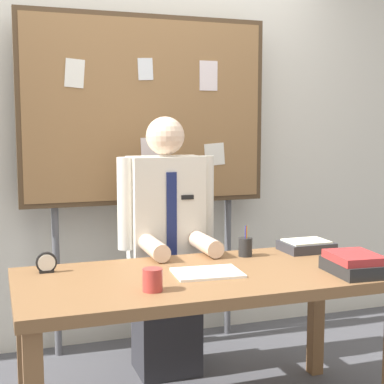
{
  "coord_description": "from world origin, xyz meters",
  "views": [
    {
      "loc": [
        -0.9,
        -2.38,
        1.4
      ],
      "look_at": [
        0.0,
        0.19,
        1.08
      ],
      "focal_mm": 53.6,
      "sensor_mm": 36.0,
      "label": 1
    }
  ],
  "objects": [
    {
      "name": "back_wall",
      "position": [
        0.0,
        1.24,
        1.35
      ],
      "size": [
        6.4,
        0.08,
        2.7
      ],
      "primitive_type": "cube",
      "color": "silver",
      "rests_on": "ground_plane"
    },
    {
      "name": "desk",
      "position": [
        0.0,
        0.0,
        0.65
      ],
      "size": [
        1.7,
        0.78,
        0.73
      ],
      "color": "brown",
      "rests_on": "ground_plane"
    },
    {
      "name": "person",
      "position": [
        0.0,
        0.63,
        0.68
      ],
      "size": [
        0.55,
        0.56,
        1.45
      ],
      "color": "#2D2D33",
      "rests_on": "ground_plane"
    },
    {
      "name": "bulletin_board",
      "position": [
        0.0,
        1.04,
        1.47
      ],
      "size": [
        1.53,
        0.09,
        2.06
      ],
      "color": "#4C3823",
      "rests_on": "ground_plane"
    },
    {
      "name": "book_stack",
      "position": [
        0.62,
        -0.23,
        0.78
      ],
      "size": [
        0.22,
        0.29,
        0.1
      ],
      "color": "#262626",
      "rests_on": "desk"
    },
    {
      "name": "open_notebook",
      "position": [
        -0.0,
        -0.02,
        0.74
      ],
      "size": [
        0.32,
        0.25,
        0.01
      ],
      "primitive_type": "cube",
      "rotation": [
        0.0,
        0.0,
        -0.08
      ],
      "color": "white",
      "rests_on": "desk"
    },
    {
      "name": "desk_clock",
      "position": [
        -0.68,
        0.25,
        0.77
      ],
      "size": [
        0.09,
        0.04,
        0.09
      ],
      "color": "black",
      "rests_on": "desk"
    },
    {
      "name": "coffee_mug",
      "position": [
        -0.3,
        -0.19,
        0.78
      ],
      "size": [
        0.08,
        0.08,
        0.09
      ],
      "primitive_type": "cylinder",
      "color": "#B23833",
      "rests_on": "desk"
    },
    {
      "name": "pen_holder",
      "position": [
        0.31,
        0.25,
        0.78
      ],
      "size": [
        0.07,
        0.07,
        0.16
      ],
      "color": "#262626",
      "rests_on": "desk"
    },
    {
      "name": "paper_tray",
      "position": [
        0.67,
        0.25,
        0.76
      ],
      "size": [
        0.26,
        0.2,
        0.06
      ],
      "color": "#333338",
      "rests_on": "desk"
    }
  ]
}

